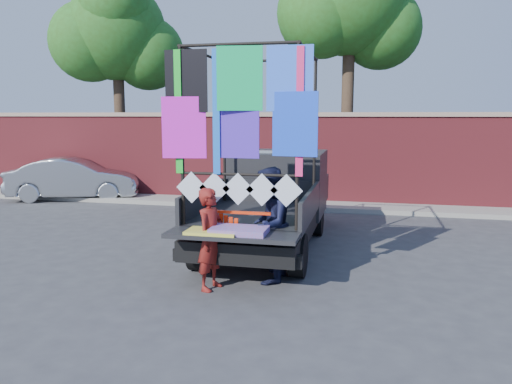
% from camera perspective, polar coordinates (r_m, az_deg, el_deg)
% --- Properties ---
extents(ground, '(90.00, 90.00, 0.00)m').
position_cam_1_polar(ground, '(7.87, -0.34, -9.99)').
color(ground, '#38383A').
rests_on(ground, ground).
extents(brick_wall, '(30.00, 0.45, 2.61)m').
position_cam_1_polar(brick_wall, '(14.41, 6.03, 3.94)').
color(brick_wall, maroon).
rests_on(brick_wall, ground).
extents(curb, '(30.00, 1.20, 0.12)m').
position_cam_1_polar(curb, '(13.88, 5.60, -1.51)').
color(curb, gray).
rests_on(curb, ground).
extents(tree_left, '(4.20, 3.30, 7.05)m').
position_cam_1_polar(tree_left, '(17.60, -15.71, 16.91)').
color(tree_left, '#38281C').
rests_on(tree_left, ground).
extents(tree_mid, '(4.20, 3.30, 7.73)m').
position_cam_1_polar(tree_mid, '(15.71, 10.77, 20.27)').
color(tree_mid, '#38281C').
rests_on(tree_mid, ground).
extents(pickup_truck, '(2.24, 5.64, 3.55)m').
position_cam_1_polar(pickup_truck, '(10.10, 2.01, -0.57)').
color(pickup_truck, black).
rests_on(pickup_truck, ground).
extents(sedan, '(4.04, 2.48, 1.26)m').
position_cam_1_polar(sedan, '(16.03, -20.02, 1.44)').
color(sedan, '#AAADB1').
rests_on(sedan, ground).
extents(woman, '(0.48, 0.62, 1.50)m').
position_cam_1_polar(woman, '(7.31, -5.18, -5.38)').
color(woman, maroon).
rests_on(woman, ground).
extents(man, '(0.70, 0.88, 1.76)m').
position_cam_1_polar(man, '(7.58, 1.44, -3.80)').
color(man, '#151835').
rests_on(man, ground).
extents(streamer_bundle, '(0.92, 0.06, 0.64)m').
position_cam_1_polar(streamer_bundle, '(7.42, -2.59, -3.75)').
color(streamer_bundle, red).
rests_on(streamer_bundle, ground).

